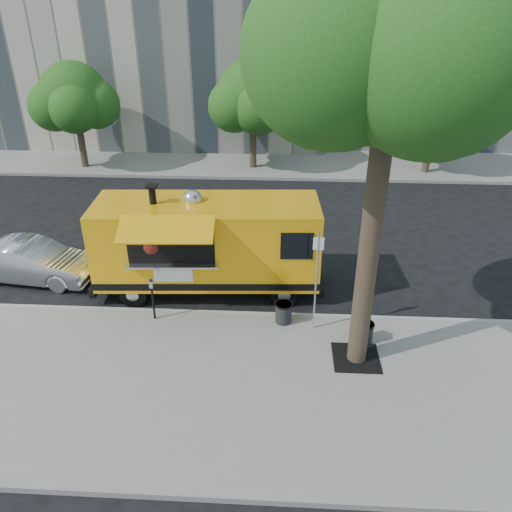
{
  "coord_description": "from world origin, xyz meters",
  "views": [
    {
      "loc": [
        0.57,
        -13.02,
        8.57
      ],
      "look_at": [
        -0.14,
        0.0,
        1.56
      ],
      "focal_mm": 35.0,
      "sensor_mm": 36.0,
      "label": 1
    }
  ],
  "objects_px": {
    "far_tree_a": "(74,97)",
    "food_truck": "(207,243)",
    "street_tree": "(397,23)",
    "trash_bin_left": "(365,332)",
    "trash_bin_right": "(284,312)",
    "parking_meter": "(152,294)",
    "far_tree_c": "(437,101)",
    "sign_post": "(316,276)",
    "far_tree_b": "(253,96)",
    "sedan": "(32,261)"
  },
  "relations": [
    {
      "from": "far_tree_a",
      "to": "food_truck",
      "type": "bearing_deg",
      "value": -54.72
    },
    {
      "from": "street_tree",
      "to": "far_tree_a",
      "type": "distance_m",
      "value": 20.12
    },
    {
      "from": "trash_bin_left",
      "to": "trash_bin_right",
      "type": "distance_m",
      "value": 2.32
    },
    {
      "from": "parking_meter",
      "to": "trash_bin_left",
      "type": "relative_size",
      "value": 2.31
    },
    {
      "from": "parking_meter",
      "to": "trash_bin_right",
      "type": "distance_m",
      "value": 3.75
    },
    {
      "from": "far_tree_c",
      "to": "sign_post",
      "type": "relative_size",
      "value": 1.74
    },
    {
      "from": "street_tree",
      "to": "sign_post",
      "type": "distance_m",
      "value": 6.38
    },
    {
      "from": "trash_bin_right",
      "to": "street_tree",
      "type": "bearing_deg",
      "value": -38.45
    },
    {
      "from": "far_tree_c",
      "to": "parking_meter",
      "type": "height_order",
      "value": "far_tree_c"
    },
    {
      "from": "food_truck",
      "to": "far_tree_c",
      "type": "bearing_deg",
      "value": 47.55
    },
    {
      "from": "street_tree",
      "to": "parking_meter",
      "type": "relative_size",
      "value": 7.69
    },
    {
      "from": "far_tree_b",
      "to": "food_truck",
      "type": "bearing_deg",
      "value": -93.29
    },
    {
      "from": "street_tree",
      "to": "trash_bin_left",
      "type": "bearing_deg",
      "value": 67.97
    },
    {
      "from": "far_tree_b",
      "to": "sedan",
      "type": "distance_m",
      "value": 13.9
    },
    {
      "from": "parking_meter",
      "to": "trash_bin_right",
      "type": "bearing_deg",
      "value": 0.77
    },
    {
      "from": "street_tree",
      "to": "trash_bin_right",
      "type": "distance_m",
      "value": 7.92
    },
    {
      "from": "far_tree_b",
      "to": "sign_post",
      "type": "relative_size",
      "value": 1.83
    },
    {
      "from": "parking_meter",
      "to": "far_tree_a",
      "type": "bearing_deg",
      "value": 117.15
    },
    {
      "from": "sign_post",
      "to": "parking_meter",
      "type": "height_order",
      "value": "sign_post"
    },
    {
      "from": "trash_bin_left",
      "to": "trash_bin_right",
      "type": "relative_size",
      "value": 0.95
    },
    {
      "from": "street_tree",
      "to": "food_truck",
      "type": "height_order",
      "value": "street_tree"
    },
    {
      "from": "parking_meter",
      "to": "trash_bin_left",
      "type": "distance_m",
      "value": 5.96
    },
    {
      "from": "trash_bin_left",
      "to": "trash_bin_right",
      "type": "xyz_separation_m",
      "value": [
        -2.18,
        0.78,
        0.01
      ]
    },
    {
      "from": "far_tree_c",
      "to": "trash_bin_right",
      "type": "xyz_separation_m",
      "value": [
        -7.29,
        -13.7,
        -3.24
      ]
    },
    {
      "from": "street_tree",
      "to": "food_truck",
      "type": "relative_size",
      "value": 1.43
    },
    {
      "from": "parking_meter",
      "to": "food_truck",
      "type": "distance_m",
      "value": 2.41
    },
    {
      "from": "sign_post",
      "to": "parking_meter",
      "type": "relative_size",
      "value": 2.25
    },
    {
      "from": "far_tree_c",
      "to": "far_tree_b",
      "type": "bearing_deg",
      "value": 178.09
    },
    {
      "from": "far_tree_b",
      "to": "far_tree_c",
      "type": "bearing_deg",
      "value": -1.91
    },
    {
      "from": "parking_meter",
      "to": "street_tree",
      "type": "bearing_deg",
      "value": -14.52
    },
    {
      "from": "far_tree_c",
      "to": "sedan",
      "type": "xyz_separation_m",
      "value": [
        -15.54,
        -11.55,
        -3.04
      ]
    },
    {
      "from": "far_tree_c",
      "to": "sign_post",
      "type": "height_order",
      "value": "far_tree_c"
    },
    {
      "from": "street_tree",
      "to": "sedan",
      "type": "relative_size",
      "value": 2.5
    },
    {
      "from": "far_tree_c",
      "to": "food_truck",
      "type": "height_order",
      "value": "far_tree_c"
    },
    {
      "from": "far_tree_b",
      "to": "trash_bin_right",
      "type": "xyz_separation_m",
      "value": [
        1.71,
        -14.0,
        -3.36
      ]
    },
    {
      "from": "street_tree",
      "to": "trash_bin_right",
      "type": "xyz_separation_m",
      "value": [
        -1.89,
        1.5,
        -7.54
      ]
    },
    {
      "from": "far_tree_a",
      "to": "trash_bin_left",
      "type": "height_order",
      "value": "far_tree_a"
    },
    {
      "from": "far_tree_a",
      "to": "sign_post",
      "type": "xyz_separation_m",
      "value": [
        11.55,
        -13.85,
        -1.93
      ]
    },
    {
      "from": "street_tree",
      "to": "sign_post",
      "type": "relative_size",
      "value": 3.42
    },
    {
      "from": "sedan",
      "to": "trash_bin_right",
      "type": "bearing_deg",
      "value": -97.96
    },
    {
      "from": "sign_post",
      "to": "trash_bin_right",
      "type": "height_order",
      "value": "sign_post"
    },
    {
      "from": "sign_post",
      "to": "food_truck",
      "type": "xyz_separation_m",
      "value": [
        -3.25,
        2.12,
        -0.2
      ]
    },
    {
      "from": "parking_meter",
      "to": "sedan",
      "type": "distance_m",
      "value": 5.06
    },
    {
      "from": "far_tree_b",
      "to": "food_truck",
      "type": "relative_size",
      "value": 0.76
    },
    {
      "from": "sedan",
      "to": "food_truck",
      "type": "bearing_deg",
      "value": -86.14
    },
    {
      "from": "sign_post",
      "to": "trash_bin_left",
      "type": "distance_m",
      "value": 2.0
    },
    {
      "from": "far_tree_b",
      "to": "sedan",
      "type": "relative_size",
      "value": 1.34
    },
    {
      "from": "sign_post",
      "to": "trash_bin_right",
      "type": "relative_size",
      "value": 4.95
    },
    {
      "from": "food_truck",
      "to": "trash_bin_left",
      "type": "height_order",
      "value": "food_truck"
    },
    {
      "from": "sign_post",
      "to": "trash_bin_left",
      "type": "relative_size",
      "value": 5.2
    }
  ]
}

